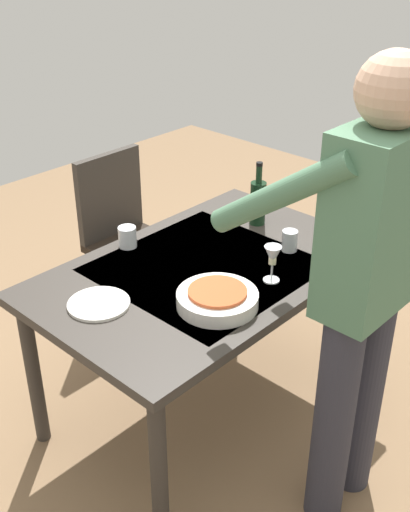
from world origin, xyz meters
name	(u,v)px	position (x,y,z in m)	size (l,w,h in m)	color
ground_plane	(205,405)	(0.00, 0.00, 0.00)	(6.00, 6.00, 0.00)	#846647
dining_table	(205,283)	(0.00, 0.00, 0.65)	(1.39, 0.88, 0.73)	#332D28
chair_near	(124,229)	(-0.26, -0.82, 0.53)	(0.40, 0.40, 0.91)	black
person_server	(362,281)	(0.02, 0.70, 0.96)	(0.42, 0.61, 1.69)	#2D2D38
wine_bottle	(258,201)	(-0.46, -0.10, 0.84)	(0.07, 0.07, 0.30)	black
wine_glass_left	(273,257)	(-0.10, 0.26, 0.84)	(0.07, 0.07, 0.15)	white
water_cup_near_left	(290,241)	(-0.35, 0.16, 0.78)	(0.07, 0.07, 0.09)	silver
water_cup_near_right	(127,237)	(0.10, -0.36, 0.78)	(0.08, 0.08, 0.09)	silver
serving_bowl_pasta	(217,298)	(0.18, 0.23, 0.77)	(0.30, 0.30, 0.07)	white
dinner_plate_near	(99,304)	(0.47, -0.09, 0.74)	(0.23, 0.23, 0.01)	white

